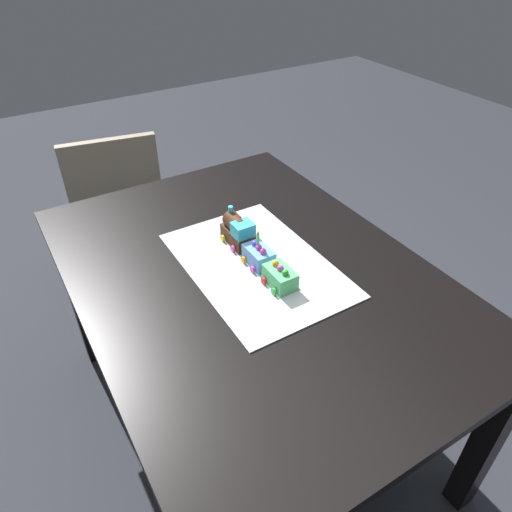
{
  "coord_description": "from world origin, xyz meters",
  "views": [
    {
      "loc": [
        0.96,
        -0.56,
        1.64
      ],
      "look_at": [
        -0.02,
        0.03,
        0.77
      ],
      "focal_mm": 33.06,
      "sensor_mm": 36.0,
      "label": 1
    }
  ],
  "objects_px": {
    "cake_car_tanker_mint_green": "(280,277)",
    "birthday_candle": "(258,237)",
    "chair": "(118,207)",
    "cake_locomotive": "(238,231)",
    "dining_table": "(251,298)",
    "cake_car_flatbed_sky_blue": "(259,256)"
  },
  "relations": [
    {
      "from": "cake_car_tanker_mint_green",
      "to": "chair",
      "type": "bearing_deg",
      "value": -171.73
    },
    {
      "from": "chair",
      "to": "cake_car_flatbed_sky_blue",
      "type": "bearing_deg",
      "value": 109.22
    },
    {
      "from": "cake_locomotive",
      "to": "cake_car_tanker_mint_green",
      "type": "bearing_deg",
      "value": 0.0
    },
    {
      "from": "dining_table",
      "to": "cake_car_tanker_mint_green",
      "type": "xyz_separation_m",
      "value": [
        0.1,
        0.04,
        0.14
      ]
    },
    {
      "from": "chair",
      "to": "cake_car_flatbed_sky_blue",
      "type": "height_order",
      "value": "chair"
    },
    {
      "from": "cake_locomotive",
      "to": "cake_car_tanker_mint_green",
      "type": "xyz_separation_m",
      "value": [
        0.25,
        0.0,
        -0.02
      ]
    },
    {
      "from": "cake_locomotive",
      "to": "cake_car_flatbed_sky_blue",
      "type": "height_order",
      "value": "cake_locomotive"
    },
    {
      "from": "cake_car_flatbed_sky_blue",
      "to": "cake_car_tanker_mint_green",
      "type": "height_order",
      "value": "same"
    },
    {
      "from": "cake_car_tanker_mint_green",
      "to": "dining_table",
      "type": "bearing_deg",
      "value": -159.21
    },
    {
      "from": "chair",
      "to": "birthday_candle",
      "type": "xyz_separation_m",
      "value": [
        1.01,
        0.16,
        0.37
      ]
    },
    {
      "from": "dining_table",
      "to": "cake_car_flatbed_sky_blue",
      "type": "height_order",
      "value": "cake_car_flatbed_sky_blue"
    },
    {
      "from": "chair",
      "to": "cake_car_tanker_mint_green",
      "type": "relative_size",
      "value": 8.6
    },
    {
      "from": "dining_table",
      "to": "cake_locomotive",
      "type": "bearing_deg",
      "value": 165.38
    },
    {
      "from": "dining_table",
      "to": "cake_car_flatbed_sky_blue",
      "type": "bearing_deg",
      "value": 114.53
    },
    {
      "from": "cake_car_tanker_mint_green",
      "to": "birthday_candle",
      "type": "bearing_deg",
      "value": -180.0
    },
    {
      "from": "dining_table",
      "to": "cake_locomotive",
      "type": "xyz_separation_m",
      "value": [
        -0.15,
        0.04,
        0.16
      ]
    },
    {
      "from": "chair",
      "to": "birthday_candle",
      "type": "bearing_deg",
      "value": 109.27
    },
    {
      "from": "chair",
      "to": "cake_locomotive",
      "type": "bearing_deg",
      "value": 110.53
    },
    {
      "from": "cake_car_tanker_mint_green",
      "to": "birthday_candle",
      "type": "xyz_separation_m",
      "value": [
        -0.12,
        -0.0,
        0.07
      ]
    },
    {
      "from": "chair",
      "to": "cake_locomotive",
      "type": "xyz_separation_m",
      "value": [
        0.89,
        0.16,
        0.32
      ]
    },
    {
      "from": "dining_table",
      "to": "cake_locomotive",
      "type": "distance_m",
      "value": 0.22
    },
    {
      "from": "dining_table",
      "to": "birthday_candle",
      "type": "height_order",
      "value": "birthday_candle"
    }
  ]
}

